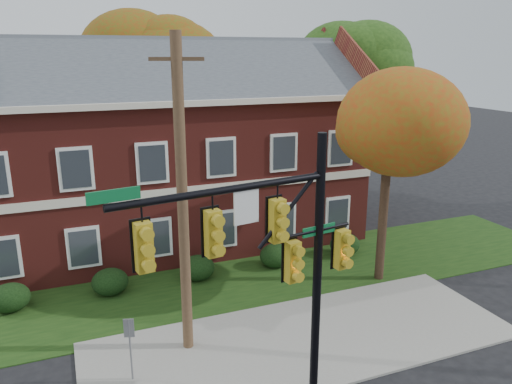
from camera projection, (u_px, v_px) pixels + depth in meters
name	position (u px, v px, depth m)	size (l,w,h in m)	color
ground	(319.00, 358.00, 15.37)	(120.00, 120.00, 0.00)	black
sidewalk	(304.00, 340.00, 16.26)	(14.00, 5.00, 0.08)	gray
grass_strip	(249.00, 278.00, 20.73)	(30.00, 6.00, 0.04)	#193811
apartment_building	(166.00, 140.00, 24.00)	(18.80, 8.80, 9.74)	maroon
hedge_far_left	(10.00, 298.00, 18.02)	(1.40, 1.26, 1.05)	black
hedge_left	(110.00, 282.00, 19.26)	(1.40, 1.26, 1.05)	black
hedge_center	(198.00, 268.00, 20.51)	(1.40, 1.26, 1.05)	black
hedge_right	(275.00, 255.00, 21.76)	(1.40, 1.26, 1.05)	black
hedge_far_right	(345.00, 244.00, 23.00)	(1.40, 1.26, 1.05)	black
tree_near_right	(397.00, 118.00, 18.89)	(4.50, 4.25, 8.58)	black
tree_right_rear	(360.00, 70.00, 27.96)	(6.30, 5.95, 10.62)	black
tree_far_rear	(158.00, 56.00, 30.45)	(6.84, 6.46, 11.52)	black
traffic_signal	(275.00, 252.00, 11.81)	(6.45, 1.22, 7.26)	gray
utility_pole	(182.00, 201.00, 14.55)	(1.45, 0.61, 9.65)	#513925
sign_post	(130.00, 340.00, 13.89)	(0.29, 0.12, 2.00)	slate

